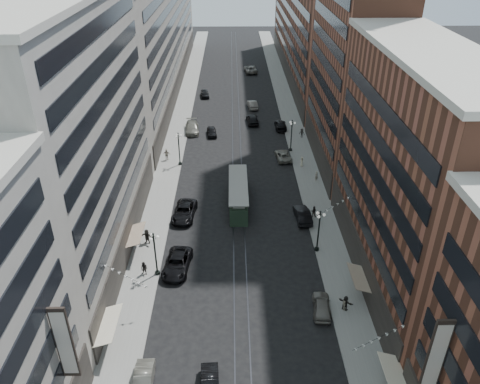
{
  "coord_description": "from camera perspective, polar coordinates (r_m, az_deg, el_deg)",
  "views": [
    {
      "loc": [
        -0.74,
        -12.54,
        34.11
      ],
      "look_at": [
        0.15,
        37.61,
        5.0
      ],
      "focal_mm": 35.0,
      "sensor_mm": 36.0,
      "label": 1
    }
  ],
  "objects": [
    {
      "name": "car_1",
      "position": [
        42.96,
        -11.74,
        -21.74
      ],
      "size": [
        1.69,
        4.51,
        1.47
      ],
      "primitive_type": "imported",
      "rotation": [
        0.0,
        0.0,
        0.03
      ],
      "color": "#626157",
      "rests_on": "ground"
    },
    {
      "name": "pedestrian_7",
      "position": [
        62.49,
        8.96,
        -2.36
      ],
      "size": [
        0.83,
        0.57,
        1.57
      ],
      "primitive_type": "imported",
      "rotation": [
        0.0,
        0.0,
        2.93
      ],
      "color": "black",
      "rests_on": "sidewalk_east"
    },
    {
      "name": "pedestrian_4",
      "position": [
        49.24,
        12.63,
        -13.1
      ],
      "size": [
        0.65,
        1.03,
        1.63
      ],
      "primitive_type": "imported",
      "rotation": [
        0.0,
        0.0,
        1.33
      ],
      "color": "#B4AB95",
      "rests_on": "sidewalk_east"
    },
    {
      "name": "building_east_tower",
      "position": [
        72.0,
        14.03,
        18.81
      ],
      "size": [
        8.0,
        26.0,
        42.0
      ],
      "primitive_type": "cube",
      "color": "brown",
      "rests_on": "ground"
    },
    {
      "name": "car_extra_2",
      "position": [
        91.72,
        1.53,
        8.88
      ],
      "size": [
        2.54,
        5.36,
        1.77
      ],
      "primitive_type": "imported",
      "rotation": [
        0.0,
        0.0,
        3.23
      ],
      "color": "black",
      "rests_on": "ground"
    },
    {
      "name": "lamppost_se_far",
      "position": [
        55.18,
        9.57,
        -4.55
      ],
      "size": [
        1.03,
        1.14,
        5.52
      ],
      "color": "black",
      "rests_on": "sidewalk_east"
    },
    {
      "name": "car_4",
      "position": [
        48.9,
        9.92,
        -13.48
      ],
      "size": [
        2.2,
        4.5,
        1.48
      ],
      "primitive_type": "imported",
      "rotation": [
        0.0,
        0.0,
        3.04
      ],
      "color": "slate",
      "rests_on": "ground"
    },
    {
      "name": "car_13",
      "position": [
        86.4,
        -3.46,
        7.32
      ],
      "size": [
        2.08,
        4.26,
        1.4
      ],
      "primitive_type": "imported",
      "rotation": [
        0.0,
        0.0,
        0.11
      ],
      "color": "black",
      "rests_on": "ground"
    },
    {
      "name": "building_west_far",
      "position": [
        111.76,
        -9.9,
        18.83
      ],
      "size": [
        8.0,
        90.0,
        26.0
      ],
      "primitive_type": "cube",
      "color": "#A39C90",
      "rests_on": "ground"
    },
    {
      "name": "building_west_mid",
      "position": [
        52.37,
        -19.12,
        5.83
      ],
      "size": [
        8.0,
        36.0,
        28.0
      ],
      "primitive_type": "cube",
      "color": "#A39C90",
      "rests_on": "ground"
    },
    {
      "name": "pedestrian_extra_0",
      "position": [
        49.25,
        12.72,
        -13.06
      ],
      "size": [
        1.52,
        1.3,
        1.68
      ],
      "primitive_type": "imported",
      "rotation": [
        0.0,
        0.0,
        2.5
      ],
      "color": "black",
      "rests_on": "sidewalk_east"
    },
    {
      "name": "lamppost_sw_mid",
      "position": [
        74.8,
        -7.45,
        5.37
      ],
      "size": [
        1.03,
        1.14,
        5.52
      ],
      "color": "black",
      "rests_on": "sidewalk_west"
    },
    {
      "name": "sidewalk_east",
      "position": [
        90.05,
        6.61,
        7.72
      ],
      "size": [
        4.0,
        180.0,
        0.15
      ],
      "primitive_type": "cube",
      "color": "gray",
      "rests_on": "ground"
    },
    {
      "name": "pedestrian_6",
      "position": [
        77.48,
        -8.91,
        4.54
      ],
      "size": [
        1.18,
        0.63,
        1.92
      ],
      "primitive_type": "imported",
      "rotation": [
        0.0,
        0.0,
        3.03
      ],
      "color": "#A19685",
      "rests_on": "sidewalk_west"
    },
    {
      "name": "pedestrian_2",
      "position": [
        53.21,
        -11.6,
        -9.12
      ],
      "size": [
        0.91,
        0.7,
        1.66
      ],
      "primitive_type": "imported",
      "rotation": [
        0.0,
        0.0,
        -0.36
      ],
      "color": "black",
      "rests_on": "sidewalk_west"
    },
    {
      "name": "car_14",
      "position": [
        99.82,
        1.53,
        10.62
      ],
      "size": [
        2.24,
        5.02,
        1.6
      ],
      "primitive_type": "imported",
      "rotation": [
        0.0,
        0.0,
        3.26
      ],
      "color": "slate",
      "rests_on": "ground"
    },
    {
      "name": "car_2",
      "position": [
        53.55,
        -7.67,
        -8.63
      ],
      "size": [
        3.38,
        6.19,
        1.65
      ],
      "primitive_type": "imported",
      "rotation": [
        0.0,
        0.0,
        -0.11
      ],
      "color": "black",
      "rests_on": "ground"
    },
    {
      "name": "pedestrian_8",
      "position": [
        71.22,
        9.28,
        1.97
      ],
      "size": [
        0.71,
        0.64,
        1.64
      ],
      "primitive_type": "imported",
      "rotation": [
        0.0,
        0.0,
        3.67
      ],
      "color": "#ACA28E",
      "rests_on": "sidewalk_east"
    },
    {
      "name": "car_10",
      "position": [
        61.85,
        7.65,
        -2.83
      ],
      "size": [
        1.61,
        4.49,
        1.47
      ],
      "primitive_type": "imported",
      "rotation": [
        0.0,
        0.0,
        3.13
      ],
      "color": "black",
      "rests_on": "ground"
    },
    {
      "name": "car_extra_0",
      "position": [
        125.36,
        1.29,
        14.75
      ],
      "size": [
        3.5,
        6.56,
        1.75
      ],
      "primitive_type": "imported",
      "rotation": [
        0.0,
        0.0,
        3.24
      ],
      "color": "slate",
      "rests_on": "ground"
    },
    {
      "name": "car_12",
      "position": [
        89.62,
        4.96,
        8.15
      ],
      "size": [
        2.11,
        5.12,
        1.48
      ],
      "primitive_type": "imported",
      "rotation": [
        0.0,
        0.0,
        3.15
      ],
      "color": "black",
      "rests_on": "ground"
    },
    {
      "name": "streetcar",
      "position": [
        64.38,
        -0.22,
        -0.33
      ],
      "size": [
        2.56,
        11.58,
        3.2
      ],
      "color": "#243927",
      "rests_on": "ground"
    },
    {
      "name": "car_7",
      "position": [
        62.32,
        -6.8,
        -2.39
      ],
      "size": [
        3.31,
        6.22,
        1.66
      ],
      "primitive_type": "imported",
      "rotation": [
        0.0,
        0.0,
        -0.09
      ],
      "color": "black",
      "rests_on": "ground"
    },
    {
      "name": "building_east_mid",
      "position": [
        49.47,
        20.13,
        1.6
      ],
      "size": [
        8.0,
        30.0,
        24.0
      ],
      "primitive_type": "cube",
      "color": "brown",
      "rests_on": "ground"
    },
    {
      "name": "pedestrian_extra_1",
      "position": [
        75.27,
        7.55,
        3.71
      ],
      "size": [
        0.49,
        0.81,
        1.6
      ],
      "primitive_type": "imported",
      "rotation": [
        0.0,
        0.0,
        4.79
      ],
      "color": "beige",
      "rests_on": "sidewalk_east"
    },
    {
      "name": "car_8",
      "position": [
        88.2,
        -5.87,
        7.82
      ],
      "size": [
        2.9,
        6.12,
        1.72
      ],
      "primitive_type": "imported",
      "rotation": [
        0.0,
        0.0,
        0.08
      ],
      "color": "#67675C",
      "rests_on": "ground"
    },
    {
      "name": "car_9",
      "position": [
        106.97,
        -4.31,
        11.87
      ],
      "size": [
        2.28,
        4.54,
        1.48
      ],
      "primitive_type": "imported",
      "rotation": [
        0.0,
        0.0,
        0.12
      ],
      "color": "black",
      "rests_on": "ground"
    },
    {
      "name": "lamppost_sw_far",
      "position": [
        51.74,
        -10.3,
        -7.28
      ],
      "size": [
        1.03,
        1.14,
        5.52
      ],
      "color": "black",
      "rests_on": "sidewalk_west"
    },
    {
      "name": "ground",
      "position": [
        80.16,
        -0.39,
        4.94
      ],
      "size": [
        220.0,
        220.0,
        0.0
      ],
      "primitive_type": "plane",
      "color": "black",
      "rests_on": "ground"
    },
    {
      "name": "pedestrian_5",
      "position": [
        57.87,
        -11.28,
        -5.33
      ],
      "size": [
        1.82,
        1.19,
        1.9
      ],
      "primitive_type": "imported",
      "rotation": [
        0.0,
        0.0,
        -0.42
      ],
      "color": "black",
      "rests_on": "sidewalk_west"
    },
    {
      "name": "rail_east",
      "position": [
        89.32,
        -0.02,
        7.68
      ],
      "size": [
        0.12,
        180.0,
        0.02
      ],
      "primitive_type": "cube",
      "color": "#2D2D33",
      "rests_on": "ground"
    },
    {
      "name": "lamppost_se_mid",
      "position": [
        79.52,
        6.29,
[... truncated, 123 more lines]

